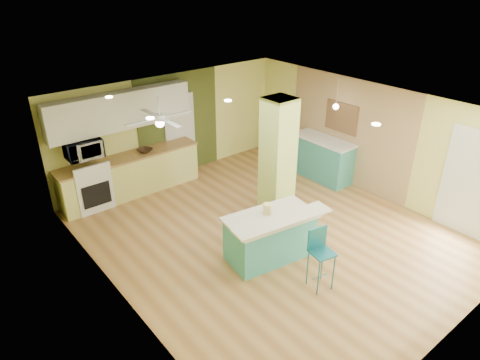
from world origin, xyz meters
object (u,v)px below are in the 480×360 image
bar_stool (320,249)px  canister (267,209)px  fruit_bowl (145,150)px  peninsula (271,236)px  side_counter (322,158)px

bar_stool → canister: bearing=105.4°
fruit_bowl → peninsula: bearing=-83.2°
side_counter → canister: bearing=-155.2°
fruit_bowl → canister: (0.46, -3.59, -0.05)m
side_counter → canister: (-3.17, -1.46, 0.42)m
fruit_bowl → canister: 3.62m
peninsula → canister: 0.50m
bar_stool → fruit_bowl: bar_stool is taller
side_counter → fruit_bowl: fruit_bowl is taller
canister → side_counter: bearing=24.8°
bar_stool → side_counter: size_ratio=0.67×
bar_stool → fruit_bowl: (-0.53, 4.75, 0.28)m
peninsula → fruit_bowl: 3.78m
side_counter → fruit_bowl: (-3.62, 2.13, 0.47)m
peninsula → bar_stool: bearing=-76.9°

